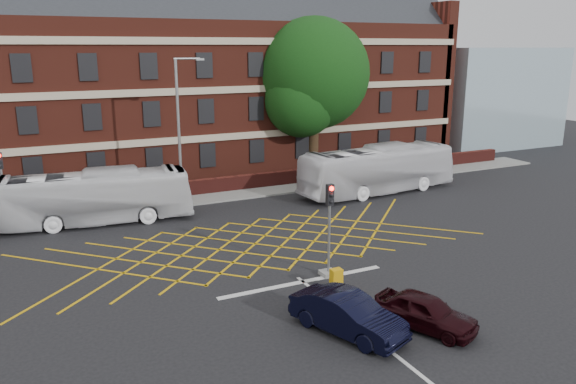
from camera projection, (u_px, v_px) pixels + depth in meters
name	position (u px, v px, depth m)	size (l,w,h in m)	color
ground	(271.00, 256.00, 27.92)	(120.00, 120.00, 0.00)	black
victorian_building	(161.00, 76.00, 45.20)	(51.00, 12.17, 20.40)	#5C2217
boundary_wall	(194.00, 188.00, 39.10)	(56.00, 0.50, 1.10)	#4F1915
far_pavement	(199.00, 198.00, 38.35)	(60.00, 3.00, 0.12)	slate
glass_block	(482.00, 96.00, 59.33)	(14.00, 10.00, 10.00)	#99B2BF
box_junction_hatching	(255.00, 244.00, 29.66)	(11.50, 0.12, 0.02)	#CC990C
stop_line	(303.00, 282.00, 24.87)	(8.00, 0.30, 0.02)	silver
centre_line	(390.00, 351.00, 19.22)	(0.15, 14.00, 0.02)	silver
bus_left	(93.00, 197.00, 32.74)	(2.65, 11.34, 3.16)	silver
bus_right	(378.00, 170.00, 39.64)	(2.81, 12.03, 3.35)	silver
car_navy	(348.00, 314.00, 20.29)	(1.56, 4.49, 1.48)	black
car_maroon	(425.00, 312.00, 20.67)	(1.55, 3.86, 1.31)	black
deciduous_tree	(313.00, 82.00, 44.58)	(8.88, 8.88, 12.47)	black
traffic_light_near	(329.00, 239.00, 25.16)	(0.70, 0.70, 4.27)	slate
traffic_light_far	(4.00, 195.00, 32.48)	(0.70, 0.70, 4.27)	slate
street_lamp	(181.00, 160.00, 34.80)	(2.25, 1.00, 9.47)	slate
utility_cabinet	(336.00, 280.00, 23.95)	(0.49, 0.37, 0.95)	#CD940C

